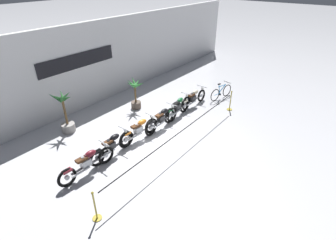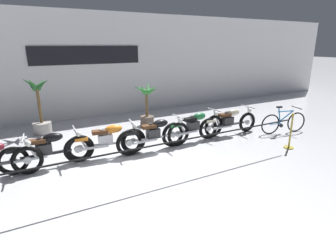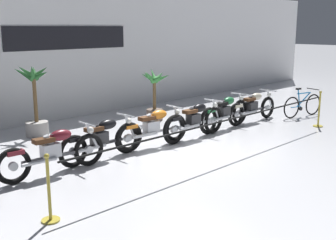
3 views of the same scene
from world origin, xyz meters
name	(u,v)px [view 2 (image 2 of 3)]	position (x,y,z in m)	size (l,w,h in m)	color
ground_plane	(139,162)	(0.00, 0.00, 0.00)	(120.00, 120.00, 0.00)	silver
back_wall	(90,66)	(0.00, 5.12, 2.10)	(28.00, 0.29, 4.20)	white
motorcycle_black_1	(47,150)	(-2.09, 0.71, 0.46)	(2.13, 0.62, 0.92)	black
motorcycle_orange_2	(108,141)	(-0.61, 0.66, 0.46)	(2.12, 0.62, 0.94)	black
motorcycle_black_3	(155,135)	(0.70, 0.48, 0.48)	(2.27, 0.62, 0.95)	black
motorcycle_green_4	(195,127)	(2.09, 0.57, 0.48)	(2.33, 0.62, 0.95)	black
motorcycle_cream_5	(229,122)	(3.43, 0.54, 0.46)	(2.32, 0.62, 0.92)	black
bicycle	(283,122)	(5.22, -0.16, 0.38)	(1.68, 0.55, 0.95)	black
potted_palm_left_of_row	(147,105)	(1.45, 2.82, 0.80)	(1.10, 1.01, 1.65)	brown
potted_palm_right_of_row	(40,111)	(-2.07, 3.66, 0.77)	(0.85, 0.98, 1.98)	gray
stanchion_far_left	(90,166)	(-1.42, -1.17, 0.72)	(8.65, 0.28, 1.05)	gold
stanchion_mid_left	(290,136)	(4.26, -1.17, 0.36)	(0.28, 0.28, 1.05)	gold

